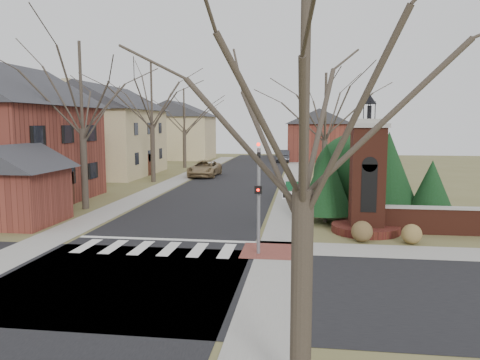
% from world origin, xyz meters
% --- Properties ---
extents(ground, '(120.00, 120.00, 0.00)m').
position_xyz_m(ground, '(0.00, 0.00, 0.00)').
color(ground, brown).
rests_on(ground, ground).
extents(main_street, '(8.00, 70.00, 0.01)m').
position_xyz_m(main_street, '(0.00, 22.00, 0.01)').
color(main_street, black).
rests_on(main_street, ground).
extents(cross_street, '(120.00, 8.00, 0.01)m').
position_xyz_m(cross_street, '(0.00, -3.00, 0.01)').
color(cross_street, black).
rests_on(cross_street, ground).
extents(crosswalk_zone, '(8.00, 2.20, 0.02)m').
position_xyz_m(crosswalk_zone, '(0.00, 0.80, 0.01)').
color(crosswalk_zone, silver).
rests_on(crosswalk_zone, ground).
extents(stop_bar, '(8.00, 0.35, 0.02)m').
position_xyz_m(stop_bar, '(0.00, 2.30, 0.01)').
color(stop_bar, silver).
rests_on(stop_bar, ground).
extents(sidewalk_right_main, '(2.00, 60.00, 0.02)m').
position_xyz_m(sidewalk_right_main, '(5.20, 22.00, 0.01)').
color(sidewalk_right_main, gray).
rests_on(sidewalk_right_main, ground).
extents(sidewalk_left, '(2.00, 60.00, 0.02)m').
position_xyz_m(sidewalk_left, '(-5.20, 22.00, 0.01)').
color(sidewalk_left, gray).
rests_on(sidewalk_left, ground).
extents(curb_apron, '(2.40, 2.40, 0.02)m').
position_xyz_m(curb_apron, '(4.80, 1.00, 0.01)').
color(curb_apron, brown).
rests_on(curb_apron, ground).
extents(traffic_signal_pole, '(0.28, 0.41, 4.50)m').
position_xyz_m(traffic_signal_pole, '(4.30, 0.57, 2.59)').
color(traffic_signal_pole, slate).
rests_on(traffic_signal_pole, ground).
extents(sign_post, '(0.90, 0.07, 2.75)m').
position_xyz_m(sign_post, '(5.59, 1.99, 1.95)').
color(sign_post, slate).
rests_on(sign_post, ground).
extents(brick_gate_monument, '(3.20, 3.20, 6.47)m').
position_xyz_m(brick_gate_monument, '(9.00, 4.99, 2.17)').
color(brick_gate_monument, '#562519').
rests_on(brick_gate_monument, ground).
extents(brick_garden_wall, '(7.50, 0.50, 1.30)m').
position_xyz_m(brick_garden_wall, '(13.50, 5.00, 0.66)').
color(brick_garden_wall, '#562519').
rests_on(brick_garden_wall, ground).
extents(house_brick_left, '(9.80, 11.80, 9.42)m').
position_xyz_m(house_brick_left, '(-13.01, 9.99, 4.66)').
color(house_brick_left, brown).
rests_on(house_brick_left, ground).
extents(house_stucco_left, '(9.80, 12.80, 9.28)m').
position_xyz_m(house_stucco_left, '(-13.50, 27.00, 4.59)').
color(house_stucco_left, tan).
rests_on(house_stucco_left, ground).
extents(garage_left, '(4.80, 4.80, 4.29)m').
position_xyz_m(garage_left, '(-8.52, 4.49, 2.24)').
color(garage_left, brown).
rests_on(garage_left, ground).
extents(house_distant_left, '(10.80, 8.80, 8.53)m').
position_xyz_m(house_distant_left, '(-12.01, 48.00, 4.25)').
color(house_distant_left, tan).
rests_on(house_distant_left, ground).
extents(house_distant_right, '(8.80, 8.80, 7.30)m').
position_xyz_m(house_distant_right, '(7.99, 47.99, 3.65)').
color(house_distant_right, brown).
rests_on(house_distant_right, ground).
extents(evergreen_near, '(2.80, 2.80, 4.10)m').
position_xyz_m(evergreen_near, '(7.20, 7.00, 2.30)').
color(evergreen_near, '#473D33').
rests_on(evergreen_near, ground).
extents(evergreen_mid, '(3.40, 3.40, 4.70)m').
position_xyz_m(evergreen_mid, '(10.50, 8.20, 2.60)').
color(evergreen_mid, '#473D33').
rests_on(evergreen_mid, ground).
extents(evergreen_far, '(2.40, 2.40, 3.30)m').
position_xyz_m(evergreen_far, '(12.50, 7.20, 1.90)').
color(evergreen_far, '#473D33').
rests_on(evergreen_far, ground).
extents(evergreen_mass, '(4.80, 4.80, 4.80)m').
position_xyz_m(evergreen_mass, '(9.00, 9.50, 2.40)').
color(evergreen_mass, black).
rests_on(evergreen_mass, ground).
extents(bare_tree_0, '(8.05, 8.05, 11.15)m').
position_xyz_m(bare_tree_0, '(-7.00, 9.00, 7.70)').
color(bare_tree_0, '#473D33').
rests_on(bare_tree_0, ground).
extents(bare_tree_1, '(8.40, 8.40, 11.64)m').
position_xyz_m(bare_tree_1, '(-7.00, 22.00, 8.03)').
color(bare_tree_1, '#473D33').
rests_on(bare_tree_1, ground).
extents(bare_tree_2, '(7.35, 7.35, 10.19)m').
position_xyz_m(bare_tree_2, '(-7.50, 35.00, 7.03)').
color(bare_tree_2, '#473D33').
rests_on(bare_tree_2, ground).
extents(bare_tree_3, '(7.00, 7.00, 9.70)m').
position_xyz_m(bare_tree_3, '(7.50, 16.00, 6.69)').
color(bare_tree_3, '#473D33').
rests_on(bare_tree_3, ground).
extents(bare_tree_4, '(6.65, 6.65, 9.21)m').
position_xyz_m(bare_tree_4, '(6.00, -9.00, 6.35)').
color(bare_tree_4, '#473D33').
rests_on(bare_tree_4, ground).
extents(pickup_truck, '(2.61, 5.54, 1.53)m').
position_xyz_m(pickup_truck, '(-3.40, 26.69, 0.76)').
color(pickup_truck, olive).
rests_on(pickup_truck, ground).
extents(distant_car, '(1.82, 4.92, 1.61)m').
position_xyz_m(distant_car, '(3.40, 44.81, 0.80)').
color(distant_car, '#383940').
rests_on(distant_car, ground).
extents(dry_shrub_left, '(0.93, 0.93, 0.93)m').
position_xyz_m(dry_shrub_left, '(8.60, 3.08, 0.46)').
color(dry_shrub_left, brown).
rests_on(dry_shrub_left, ground).
extents(dry_shrub_right, '(0.86, 0.86, 0.86)m').
position_xyz_m(dry_shrub_right, '(10.67, 3.00, 0.43)').
color(dry_shrub_right, olive).
rests_on(dry_shrub_right, ground).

